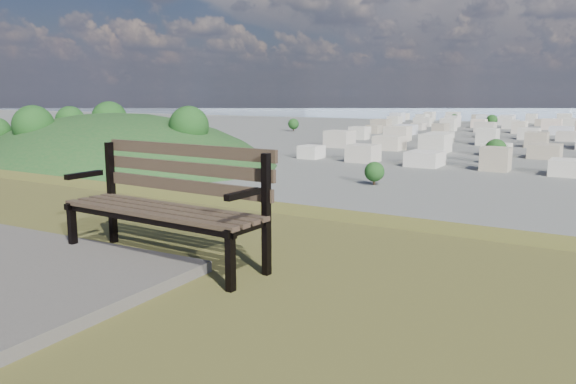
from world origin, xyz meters
The scene contains 3 objects.
park_bench centered at (-0.95, 1.96, 25.55)m, with size 1.87×0.65×0.97m.
green_wooded_hill centered at (-163.96, 147.04, 0.11)m, with size 148.85×119.08×74.42m.
city_trees centered at (-26.39, 319.00, 4.83)m, with size 406.52×387.20×9.98m.
Camera 1 is at (2.24, -1.43, 26.39)m, focal length 35.00 mm.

